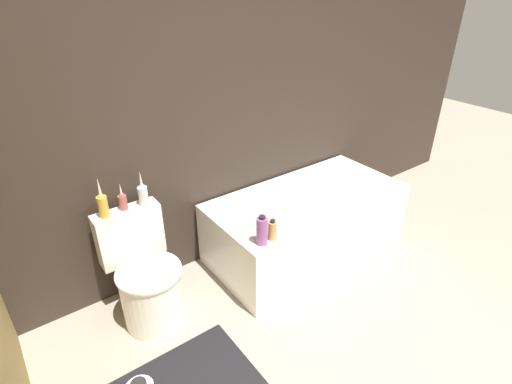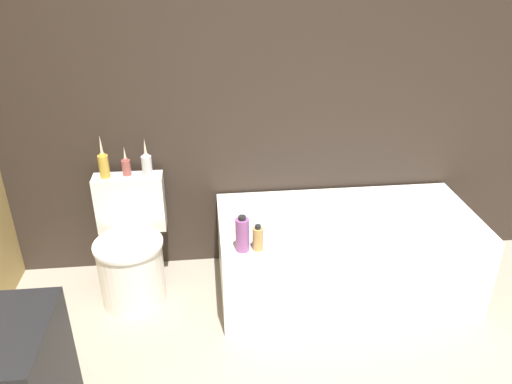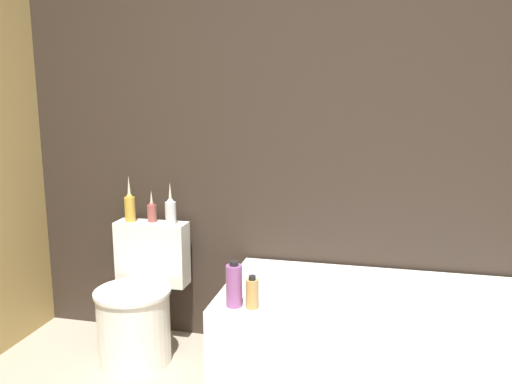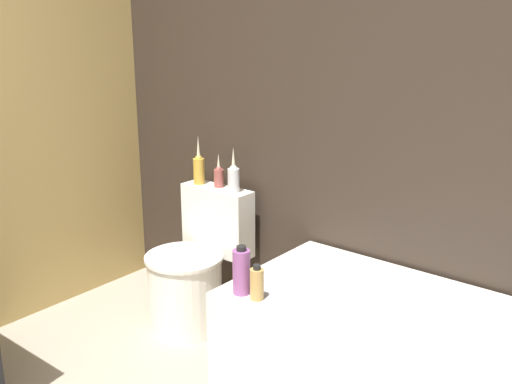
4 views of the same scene
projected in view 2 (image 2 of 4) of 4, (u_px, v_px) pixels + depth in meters
wall_back_tiled at (231, 80)px, 3.08m from camera, size 6.40×0.06×2.60m
bathtub at (345, 252)px, 3.22m from camera, size 1.61×0.79×0.54m
toilet at (131, 254)px, 3.15m from camera, size 0.43×0.56×0.75m
vase_gold at (104, 164)px, 3.07m from camera, size 0.06×0.06×0.28m
vase_silver at (126, 165)px, 3.11m from camera, size 0.05×0.05×0.19m
vase_bronze at (147, 163)px, 3.09m from camera, size 0.06×0.06×0.25m
shampoo_bottle_tall at (243, 234)px, 2.72m from camera, size 0.08×0.08×0.22m
shampoo_bottle_short at (258, 238)px, 2.74m from camera, size 0.06×0.06×0.15m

